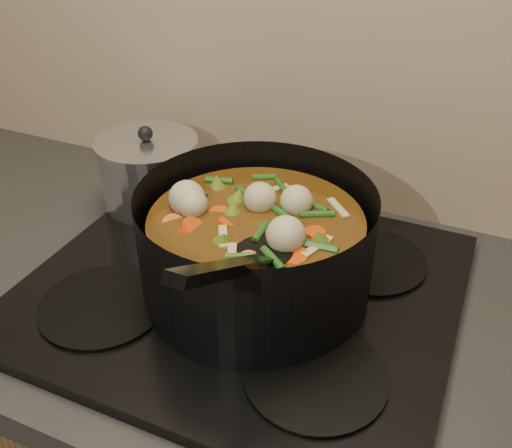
% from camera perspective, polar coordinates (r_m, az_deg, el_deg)
% --- Properties ---
extents(stovetop, '(0.62, 0.54, 0.03)m').
position_cam_1_polar(stovetop, '(0.87, -1.32, -6.36)').
color(stovetop, black).
rests_on(stovetop, counter).
extents(stockpot, '(0.39, 0.48, 0.24)m').
position_cam_1_polar(stockpot, '(0.80, 0.01, -2.37)').
color(stockpot, black).
rests_on(stockpot, stovetop).
extents(saucepan, '(0.18, 0.18, 0.15)m').
position_cam_1_polar(saucepan, '(1.05, -10.59, 5.23)').
color(saucepan, silver).
rests_on(saucepan, stovetop).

